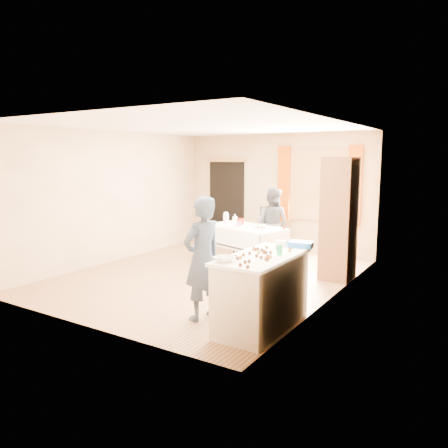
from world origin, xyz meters
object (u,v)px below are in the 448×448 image
Objects in this scene: cabinet at (339,219)px; woman at (272,224)px; counter at (262,291)px; girl at (202,259)px; party_table at (246,241)px; chair at (268,240)px.

cabinet is 1.42× the size of woman.
woman is (-1.49, 3.37, 0.28)m from counter.
woman reaches higher than counter.
counter is at bearing 115.08° from girl.
party_table is at bearing 70.02° from woman.
cabinet is 1.97m from party_table.
party_table is 1.01m from chair.
woman is at bearing 113.88° from counter.
woman is (-1.59, 0.72, -0.31)m from cabinet.
counter is 0.99× the size of woman.
girl is (-0.78, -0.15, 0.34)m from counter.
cabinet reaches higher than counter.
cabinet is 1.78m from woman.
cabinet is at bearing 159.80° from woman.
counter is 0.87m from girl.
cabinet is 1.18× the size of party_table.
counter is 0.82× the size of party_table.
girl is at bearing -92.51° from chair.
girl is at bearing 105.57° from woman.
girl is (0.99, -2.91, 0.35)m from party_table.
party_table is at bearing 122.69° from counter.
girl is at bearing -107.44° from cabinet.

